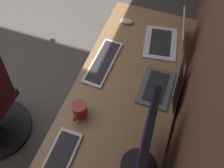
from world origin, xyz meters
name	(u,v)px	position (x,y,z in m)	size (l,w,h in m)	color
desk	(119,110)	(0.35, 1.55, 0.66)	(1.88, 0.68, 0.73)	#936D47
drawer_pedestal	(131,103)	(0.09, 1.58, 0.35)	(0.40, 0.51, 0.69)	#936D47
monitor_primary	(143,151)	(0.67, 1.77, 0.99)	(0.47, 0.20, 0.46)	black
laptop_leftmost	(165,86)	(0.14, 1.79, 0.78)	(0.31, 0.25, 0.20)	#595B60
laptop_left	(170,40)	(-0.26, 1.73, 0.78)	(0.37, 0.34, 0.23)	silver
keyboard_main	(56,165)	(0.82, 1.35, 0.74)	(0.42, 0.14, 0.02)	silver
keyboard_spare	(103,62)	(0.07, 1.34, 0.74)	(0.42, 0.15, 0.02)	silver
mouse_main	(126,21)	(-0.38, 1.36, 0.75)	(0.06, 0.10, 0.03)	silver
coffee_mug	(80,110)	(0.48, 1.34, 0.78)	(0.13, 0.09, 0.10)	#A53338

